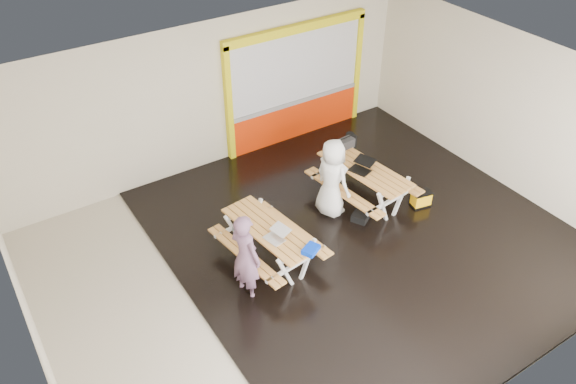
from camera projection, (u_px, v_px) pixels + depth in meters
room at (316, 184)px, 10.09m from camera, size 10.02×8.02×3.52m
deck at (363, 232)px, 11.67m from camera, size 7.50×7.98×0.05m
kiosk at (296, 86)px, 13.88m from camera, size 3.88×0.16×3.00m
picnic_table_left at (269, 236)px, 10.65m from camera, size 1.66×2.23×0.83m
picnic_table_right at (364, 176)px, 12.17m from camera, size 1.72×2.34×0.88m
person_left at (246, 257)px, 9.86m from camera, size 0.56×0.73×1.79m
person_right at (332, 178)px, 11.67m from camera, size 0.68×0.94×1.76m
laptop_left at (277, 235)px, 10.28m from camera, size 0.47×0.44×0.17m
laptop_right at (362, 167)px, 11.96m from camera, size 0.58×0.55×0.20m
blue_pouch at (311, 250)px, 10.00m from camera, size 0.38×0.34×0.09m
toolbox at (344, 144)px, 12.64m from camera, size 0.46×0.26×0.26m
backpack at (350, 143)px, 12.99m from camera, size 0.34×0.27×0.51m
dark_case at (361, 215)px, 11.94m from camera, size 0.53×0.49×0.16m
fluke_bag at (421, 199)px, 12.25m from camera, size 0.46×0.34×0.36m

